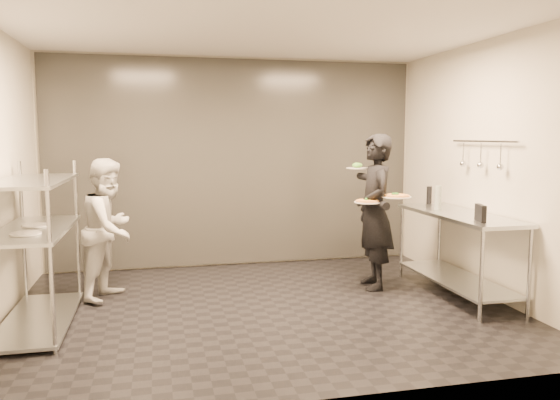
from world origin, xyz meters
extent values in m
cube|color=black|center=(0.00, 0.00, 0.00)|extent=(5.00, 4.00, 0.00)
cube|color=silver|center=(0.00, 0.00, 2.80)|extent=(5.00, 4.00, 0.00)
cube|color=beige|center=(0.00, 2.00, 1.40)|extent=(5.00, 0.00, 2.80)
cube|color=beige|center=(0.00, -2.00, 1.40)|extent=(5.00, 0.00, 2.80)
cube|color=beige|center=(2.50, 0.00, 1.40)|extent=(0.00, 4.00, 2.80)
cube|color=white|center=(0.00, 1.97, 1.40)|extent=(4.90, 0.04, 2.74)
cylinder|color=#ACAEB3|center=(-2.42, 0.77, 0.75)|extent=(0.04, 0.04, 1.50)
cylinder|color=#ACAEB3|center=(-1.88, -0.77, 0.75)|extent=(0.04, 0.04, 1.50)
cylinder|color=#ACAEB3|center=(-1.88, 0.77, 0.75)|extent=(0.04, 0.04, 1.50)
cube|color=#AFB6BA|center=(-2.15, 0.00, 0.05)|extent=(0.60, 1.60, 0.03)
cube|color=#AFB6BA|center=(-2.15, 0.00, 0.90)|extent=(0.60, 1.60, 0.03)
cube|color=#AFB6BA|center=(-2.15, 0.00, 1.35)|extent=(0.60, 1.60, 0.03)
cylinder|color=silver|center=(-2.15, -0.35, 0.93)|extent=(0.26, 0.26, 0.01)
cylinder|color=silver|center=(-2.15, 0.10, 0.93)|extent=(0.26, 0.26, 0.01)
cylinder|color=#ACAEB3|center=(1.92, -0.86, 0.45)|extent=(0.04, 0.04, 0.90)
cylinder|color=#ACAEB3|center=(1.92, 0.86, 0.45)|extent=(0.04, 0.04, 0.90)
cylinder|color=#ACAEB3|center=(2.44, -0.86, 0.45)|extent=(0.04, 0.04, 0.90)
cylinder|color=#ACAEB3|center=(2.44, 0.86, 0.45)|extent=(0.04, 0.04, 0.90)
cube|color=#AFB6BA|center=(2.18, 0.00, 0.18)|extent=(0.57, 1.71, 0.03)
cube|color=#AFB6BA|center=(2.18, 0.00, 0.90)|extent=(0.60, 1.80, 0.04)
cylinder|color=#ACAEB3|center=(2.44, 0.00, 1.70)|extent=(0.02, 1.20, 0.02)
cylinder|color=#ACAEB3|center=(2.42, -0.35, 1.57)|extent=(0.01, 0.01, 0.22)
sphere|color=#ACAEB3|center=(2.42, -0.35, 1.44)|extent=(0.07, 0.07, 0.07)
cylinder|color=#ACAEB3|center=(2.42, 0.00, 1.57)|extent=(0.01, 0.01, 0.22)
sphere|color=#ACAEB3|center=(2.42, 0.00, 1.44)|extent=(0.07, 0.07, 0.07)
cylinder|color=#ACAEB3|center=(2.42, 0.35, 1.57)|extent=(0.01, 0.01, 0.22)
sphere|color=#ACAEB3|center=(2.42, 0.35, 1.44)|extent=(0.07, 0.07, 0.07)
imported|color=black|center=(1.40, 0.49, 0.89)|extent=(0.50, 0.70, 1.78)
imported|color=beige|center=(-1.55, 0.76, 0.76)|extent=(0.83, 0.91, 1.52)
cylinder|color=silver|center=(1.24, 0.32, 1.02)|extent=(0.29, 0.29, 0.01)
cylinder|color=#B87B42|center=(1.24, 0.32, 1.04)|extent=(0.26, 0.26, 0.02)
cylinder|color=#B05117|center=(1.24, 0.32, 1.05)|extent=(0.23, 0.23, 0.01)
sphere|color=#1C5112|center=(1.24, 0.32, 1.05)|extent=(0.04, 0.04, 0.04)
cylinder|color=silver|center=(1.55, 0.23, 1.09)|extent=(0.32, 0.32, 0.01)
cylinder|color=#B87B42|center=(1.55, 0.23, 1.10)|extent=(0.28, 0.28, 0.02)
cylinder|color=#B05117|center=(1.55, 0.23, 1.11)|extent=(0.25, 0.25, 0.01)
sphere|color=#1C5112|center=(1.55, 0.23, 1.12)|extent=(0.04, 0.04, 0.04)
cylinder|color=silver|center=(1.29, 0.78, 1.38)|extent=(0.26, 0.26, 0.01)
ellipsoid|color=#2A691A|center=(1.29, 0.78, 1.41)|extent=(0.13, 0.13, 0.07)
cube|color=black|center=(2.06, -0.59, 1.00)|extent=(0.11, 0.24, 0.17)
cylinder|color=gray|center=(2.09, 0.30, 1.06)|extent=(0.08, 0.08, 0.27)
cylinder|color=gray|center=(2.16, 0.43, 1.02)|extent=(0.06, 0.06, 0.19)
cylinder|color=black|center=(2.25, 0.80, 1.03)|extent=(0.06, 0.06, 0.22)
camera|label=1|loc=(-1.04, -5.32, 1.76)|focal=35.00mm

